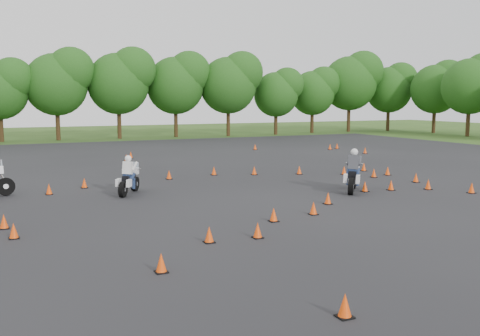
% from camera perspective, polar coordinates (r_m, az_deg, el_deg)
% --- Properties ---
extents(ground, '(140.00, 140.00, 0.00)m').
position_cam_1_polar(ground, '(19.60, 4.94, -4.83)').
color(ground, '#2D5119').
rests_on(ground, ground).
extents(asphalt_pad, '(62.00, 62.00, 0.00)m').
position_cam_1_polar(asphalt_pad, '(24.89, -1.94, -2.20)').
color(asphalt_pad, black).
rests_on(asphalt_pad, ground).
extents(treeline, '(87.10, 32.28, 10.82)m').
position_cam_1_polar(treeline, '(53.04, -10.58, 7.71)').
color(treeline, '#1F4D16').
rests_on(treeline, ground).
extents(traffic_cones, '(36.61, 33.50, 0.45)m').
position_cam_1_polar(traffic_cones, '(24.31, -1.42, -1.89)').
color(traffic_cones, '#FC4B0A').
rests_on(traffic_cones, asphalt_pad).
extents(rider_grey, '(2.24, 2.43, 1.96)m').
position_cam_1_polar(rider_grey, '(24.48, 11.90, -0.20)').
color(rider_grey, '#3C3D43').
rests_on(rider_grey, ground).
extents(rider_white, '(1.78, 2.25, 1.72)m').
position_cam_1_polar(rider_white, '(23.78, -11.81, -0.70)').
color(rider_white, silver).
rests_on(rider_white, ground).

